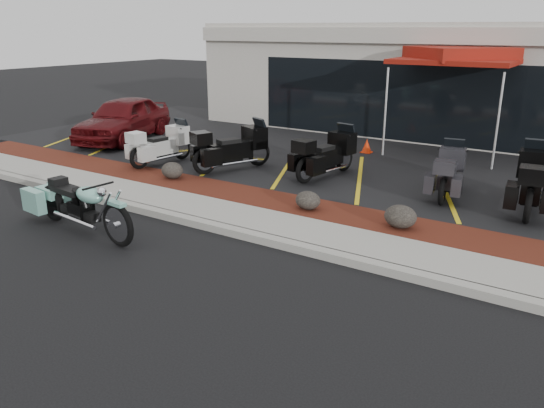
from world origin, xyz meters
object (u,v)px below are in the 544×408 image
Objects in this scene: parked_car at (123,119)px; traffic_cone at (367,146)px; hero_cruiser at (117,218)px; popup_canopy at (459,57)px; touring_white at (181,139)px.

parked_car reaches higher than traffic_cone.
popup_canopy is (3.13, 10.63, 2.46)m from hero_cruiser.
popup_canopy is at bearing -42.51° from touring_white.
hero_cruiser reaches higher than traffic_cone.
hero_cruiser is 11.35m from popup_canopy.
popup_canopy is (2.13, 1.54, 2.65)m from traffic_cone.
hero_cruiser is 0.74× the size of parked_car.
popup_canopy is at bearing 79.73° from hero_cruiser.
traffic_cone is 0.10× the size of popup_canopy.
popup_canopy reaches higher than hero_cruiser.
parked_car is (-6.81, 6.40, 0.32)m from hero_cruiser.
popup_canopy is (9.94, 4.22, 2.13)m from parked_car.
traffic_cone is at bearing 89.84° from hero_cruiser.
popup_canopy reaches higher than traffic_cone.
touring_white is at bearing -33.49° from parked_car.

